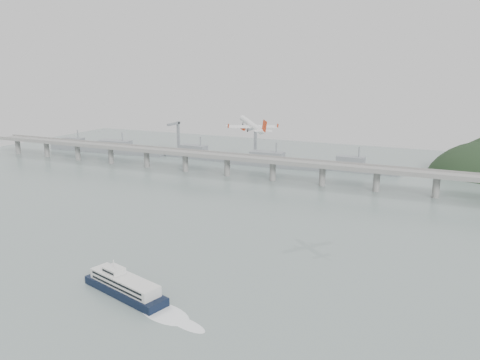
% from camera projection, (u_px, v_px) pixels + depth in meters
% --- Properties ---
extents(ground, '(900.00, 900.00, 0.00)m').
position_uv_depth(ground, '(202.00, 259.00, 275.51)').
color(ground, slate).
rests_on(ground, ground).
extents(bridge, '(800.00, 22.00, 23.90)m').
position_uv_depth(bridge, '(301.00, 166.00, 448.75)').
color(bridge, gray).
rests_on(bridge, ground).
extents(distant_fleet, '(453.00, 60.90, 40.00)m').
position_uv_depth(distant_fleet, '(195.00, 154.00, 570.74)').
color(distant_fleet, slate).
rests_on(distant_fleet, ground).
extents(ferry, '(84.04, 31.96, 16.17)m').
position_uv_depth(ferry, '(125.00, 286.00, 232.77)').
color(ferry, black).
rests_on(ferry, ground).
extents(airliner, '(35.15, 33.20, 11.73)m').
position_uv_depth(airliner, '(252.00, 125.00, 323.52)').
color(airliner, white).
rests_on(airliner, ground).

